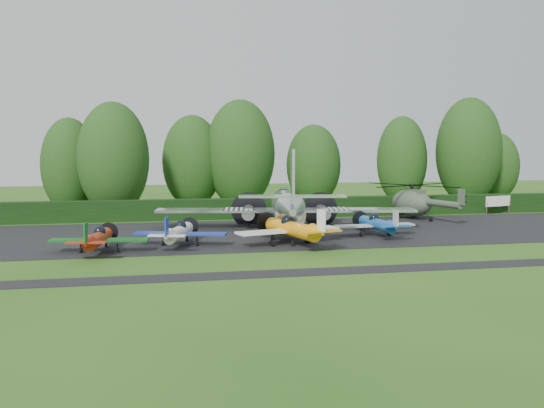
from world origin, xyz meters
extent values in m
plane|color=#255818|center=(0.00, 0.00, 0.00)|extent=(160.00, 160.00, 0.00)
cube|color=black|center=(0.00, 10.00, 0.00)|extent=(70.00, 18.00, 0.01)
cube|color=black|center=(0.00, -6.00, 0.00)|extent=(70.00, 2.00, 0.00)
cube|color=black|center=(0.00, 21.00, 0.00)|extent=(90.00, 1.60, 2.00)
cylinder|color=silver|center=(3.20, 11.43, 1.94)|extent=(2.34, 12.22, 2.34)
cone|color=silver|center=(3.20, 18.28, 1.94)|extent=(2.34, 1.53, 2.34)
cone|color=silver|center=(3.20, 4.10, 2.44)|extent=(2.34, 3.06, 2.34)
sphere|color=black|center=(3.20, 17.30, 2.44)|extent=(1.53, 1.53, 1.53)
cube|color=silver|center=(3.20, 12.45, 1.63)|extent=(22.41, 2.44, 0.22)
cube|color=white|center=(-0.87, 12.45, 1.75)|extent=(2.65, 2.55, 0.05)
cube|color=white|center=(7.28, 12.45, 1.75)|extent=(2.65, 2.55, 0.05)
cylinder|color=silver|center=(-0.06, 13.06, 1.38)|extent=(1.12, 3.26, 1.12)
cylinder|color=silver|center=(6.46, 13.06, 1.38)|extent=(1.12, 3.26, 1.12)
cylinder|color=black|center=(-0.06, 15.35, 1.38)|extent=(3.26, 0.03, 3.26)
cylinder|color=black|center=(6.46, 15.35, 1.38)|extent=(3.26, 0.03, 3.26)
cube|color=silver|center=(3.20, 3.28, 3.57)|extent=(7.64, 1.43, 0.14)
cube|color=silver|center=(3.20, 2.98, 4.99)|extent=(0.18, 2.24, 3.87)
cylinder|color=black|center=(-0.06, 12.65, 0.25)|extent=(0.25, 0.92, 0.92)
cylinder|color=black|center=(6.46, 12.65, 0.25)|extent=(0.25, 0.92, 0.92)
cylinder|color=black|center=(3.20, 2.87, 0.18)|extent=(0.18, 0.45, 0.45)
cylinder|color=#A5240F|center=(-11.64, 2.61, 1.02)|extent=(0.89, 5.09, 0.89)
sphere|color=black|center=(-11.64, 3.16, 1.44)|extent=(0.78, 0.78, 0.78)
cube|color=#0E5D1A|center=(-11.64, 3.07, 0.88)|extent=(6.48, 1.20, 0.13)
cube|color=#A5240F|center=(-11.64, -0.45, 1.25)|extent=(2.41, 0.65, 0.09)
cube|color=#0E5D1A|center=(-11.64, -0.54, 1.85)|extent=(0.09, 0.74, 1.20)
cylinder|color=black|center=(-11.64, 5.89, 1.02)|extent=(1.39, 0.02, 1.39)
cylinder|color=black|center=(-12.84, 2.88, 0.17)|extent=(0.13, 0.41, 0.41)
cylinder|color=black|center=(-10.43, 2.88, 0.17)|extent=(0.13, 0.41, 0.41)
cylinder|color=black|center=(-11.64, 5.01, 0.15)|extent=(0.11, 0.37, 0.37)
cylinder|color=silver|center=(-6.25, 4.38, 1.04)|extent=(0.91, 5.22, 0.91)
sphere|color=black|center=(-6.25, 4.95, 1.47)|extent=(0.80, 0.80, 0.80)
cube|color=#1B30A3|center=(-6.25, 4.85, 0.90)|extent=(6.64, 1.23, 0.13)
cube|color=silver|center=(-6.25, 1.25, 1.28)|extent=(2.47, 0.66, 0.09)
cube|color=#1B30A3|center=(-6.25, 1.15, 1.90)|extent=(0.09, 0.76, 1.23)
cylinder|color=black|center=(-6.25, 7.75, 1.04)|extent=(1.42, 0.02, 1.42)
cylinder|color=black|center=(-7.49, 4.66, 0.17)|extent=(0.13, 0.42, 0.42)
cylinder|color=black|center=(-5.02, 4.66, 0.17)|extent=(0.13, 0.42, 0.42)
cylinder|color=black|center=(-6.25, 6.84, 0.15)|extent=(0.11, 0.38, 0.38)
cylinder|color=orange|center=(1.70, 3.15, 1.24)|extent=(1.08, 6.20, 1.08)
sphere|color=black|center=(1.70, 3.82, 1.75)|extent=(0.95, 0.95, 0.95)
cube|color=white|center=(1.70, 3.71, 1.07)|extent=(7.89, 1.46, 0.16)
cube|color=orange|center=(1.70, -0.57, 1.52)|extent=(2.93, 0.79, 0.11)
cube|color=white|center=(1.70, -0.68, 2.25)|extent=(0.11, 0.90, 1.46)
cylinder|color=black|center=(1.70, 7.15, 1.24)|extent=(1.69, 0.02, 1.69)
cylinder|color=black|center=(0.23, 3.48, 0.20)|extent=(0.16, 0.50, 0.50)
cylinder|color=black|center=(3.16, 3.48, 0.20)|extent=(0.16, 0.50, 0.50)
cylinder|color=black|center=(1.70, 6.08, 0.18)|extent=(0.14, 0.45, 0.45)
cylinder|color=#195197|center=(9.28, 6.10, 1.03)|extent=(0.90, 5.13, 0.90)
sphere|color=black|center=(9.28, 6.66, 1.45)|extent=(0.78, 0.78, 0.78)
cube|color=#B2B4B8|center=(9.28, 6.57, 0.89)|extent=(6.53, 1.21, 0.13)
cube|color=#195197|center=(9.28, 3.02, 1.26)|extent=(2.42, 0.65, 0.09)
cube|color=#B2B4B8|center=(9.28, 2.93, 1.87)|extent=(0.09, 0.75, 1.21)
cylinder|color=black|center=(9.28, 9.41, 1.03)|extent=(1.40, 0.02, 1.40)
cylinder|color=black|center=(8.06, 6.38, 0.17)|extent=(0.13, 0.41, 0.41)
cylinder|color=black|center=(10.49, 6.38, 0.17)|extent=(0.13, 0.41, 0.41)
cylinder|color=black|center=(9.28, 8.53, 0.15)|extent=(0.11, 0.37, 0.37)
ellipsoid|color=#343F31|center=(17.20, 17.03, 1.61)|extent=(2.79, 5.12, 2.68)
cylinder|color=#343F31|center=(17.20, 12.99, 1.88)|extent=(0.63, 5.37, 0.63)
cube|color=#343F31|center=(17.20, 10.22, 2.69)|extent=(0.11, 0.81, 1.43)
cylinder|color=black|center=(17.20, 17.03, 2.96)|extent=(0.27, 0.27, 0.72)
cylinder|color=black|center=(17.20, 17.03, 3.36)|extent=(0.63, 0.63, 0.22)
cylinder|color=black|center=(17.20, 17.03, 3.36)|extent=(10.75, 10.75, 0.05)
cube|color=#343F31|center=(17.20, 16.31, 2.64)|extent=(0.81, 1.79, 0.63)
ellipsoid|color=black|center=(17.20, 18.46, 1.70)|extent=(1.70, 1.70, 1.53)
cylinder|color=black|center=(16.30, 17.74, 0.27)|extent=(0.16, 0.50, 0.50)
cylinder|color=black|center=(18.09, 17.74, 0.27)|extent=(0.16, 0.50, 0.50)
cylinder|color=black|center=(17.20, 14.16, 0.22)|extent=(0.14, 0.43, 0.43)
cylinder|color=#3F3326|center=(26.34, 19.10, 0.65)|extent=(0.13, 0.13, 1.31)
cylinder|color=#3F3326|center=(29.62, 19.10, 0.65)|extent=(0.13, 0.13, 1.31)
cube|color=white|center=(27.98, 19.10, 1.42)|extent=(3.49, 0.09, 1.09)
cylinder|color=black|center=(11.62, 33.12, 1.62)|extent=(0.70, 0.70, 3.24)
ellipsoid|color=#1A3C13|center=(11.62, 33.12, 4.94)|extent=(6.64, 6.64, 9.89)
cylinder|color=black|center=(-16.48, 29.50, 1.68)|extent=(0.70, 0.70, 3.36)
ellipsoid|color=#1A3C13|center=(-16.48, 29.50, 5.14)|extent=(6.03, 6.03, 10.28)
cylinder|color=black|center=(31.05, 30.81, 2.18)|extent=(0.70, 0.70, 4.36)
ellipsoid|color=#1A3C13|center=(31.05, 30.81, 6.65)|extent=(8.02, 8.02, 13.31)
cylinder|color=black|center=(37.07, 34.33, 1.49)|extent=(0.70, 0.70, 2.97)
ellipsoid|color=#1A3C13|center=(37.07, 34.33, 4.54)|extent=(6.06, 6.06, 9.08)
cylinder|color=black|center=(23.13, 33.03, 1.80)|extent=(0.70, 0.70, 3.61)
ellipsoid|color=#1A3C13|center=(23.13, 33.03, 5.51)|extent=(6.28, 6.28, 11.02)
cylinder|color=black|center=(-3.13, 32.98, 1.78)|extent=(0.70, 0.70, 3.56)
ellipsoid|color=#1A3C13|center=(-3.13, 32.98, 5.44)|extent=(7.02, 7.02, 10.88)
cylinder|color=black|center=(-11.80, 26.68, 1.94)|extent=(0.70, 0.70, 3.87)
ellipsoid|color=#1A3C13|center=(-11.80, 26.68, 5.91)|extent=(7.41, 7.41, 11.83)
cylinder|color=black|center=(2.36, 31.79, 2.07)|extent=(0.70, 0.70, 4.15)
ellipsoid|color=#1A3C13|center=(2.36, 31.79, 6.33)|extent=(8.12, 8.12, 12.67)
camera|label=1|loc=(-8.39, -38.49, 6.97)|focal=40.00mm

